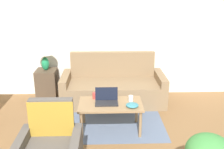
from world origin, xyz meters
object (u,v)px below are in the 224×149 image
couch (113,88)px  cup_yellow (95,96)px  coffee_table (111,106)px  laptop (107,100)px  cup_navy (131,98)px  snack_bowl (132,105)px  table_lamp (44,51)px

couch → cup_yellow: couch is taller
coffee_table → laptop: bearing=156.2°
cup_navy → snack_bowl: 0.21m
table_lamp → cup_navy: table_lamp is taller
table_lamp → coffee_table: size_ratio=0.54×
table_lamp → coffee_table: bearing=-45.0°
couch → coffee_table: (-0.08, -1.10, 0.13)m
cup_yellow → snack_bowl: cup_yellow is taller
laptop → couch: bearing=82.7°
laptop → cup_yellow: bearing=137.6°
couch → laptop: (-0.14, -1.07, 0.23)m
coffee_table → cup_navy: (0.32, 0.08, 0.10)m
couch → snack_bowl: (0.24, -1.23, 0.21)m
couch → cup_yellow: size_ratio=19.91×
cup_yellow → table_lamp: bearing=133.5°
cup_navy → snack_bowl: bearing=-89.8°
couch → snack_bowl: bearing=-78.8°
laptop → cup_navy: 0.38m
couch → table_lamp: 1.49m
laptop → cup_yellow: size_ratio=3.56×
cup_yellow → snack_bowl: 0.65m
laptop → cup_yellow: 0.25m
cup_yellow → snack_bowl: bearing=-29.8°
table_lamp → laptop: size_ratio=1.52×
coffee_table → cup_yellow: cup_yellow is taller
snack_bowl → laptop: bearing=157.7°
cup_navy → cup_yellow: 0.57m
table_lamp → cup_yellow: (0.99, -1.04, -0.48)m
cup_navy → snack_bowl: size_ratio=0.46×
coffee_table → snack_bowl: 0.35m
snack_bowl → couch: bearing=101.2°
couch → cup_navy: bearing=-76.7°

